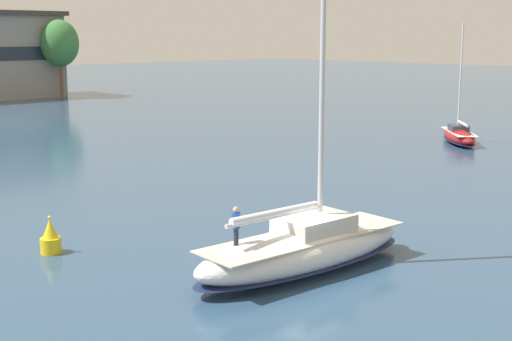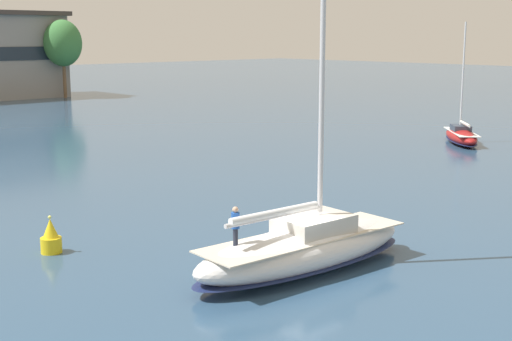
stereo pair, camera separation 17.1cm
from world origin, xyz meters
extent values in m
plane|color=#2D4C6B|center=(0.00, 0.00, 0.00)|extent=(400.00, 400.00, 0.00)
cylinder|color=brown|center=(34.89, 84.75, 3.35)|extent=(0.54, 0.54, 6.69)
ellipsoid|color=#3D7A3D|center=(34.89, 84.75, 8.71)|extent=(6.02, 6.02, 7.36)
ellipsoid|color=silver|center=(0.00, 0.00, 0.97)|extent=(11.58, 3.95, 1.94)
ellipsoid|color=#19234C|center=(0.00, 0.00, 0.44)|extent=(11.70, 3.99, 0.23)
cube|color=beige|center=(0.00, 0.00, 1.53)|extent=(10.18, 3.35, 0.06)
cube|color=beige|center=(0.57, -0.04, 1.96)|extent=(3.33, 2.44, 0.80)
cylinder|color=silver|center=(0.91, -0.06, 8.68)|extent=(0.23, 0.23, 14.24)
cylinder|color=silver|center=(-1.65, 0.11, 2.70)|extent=(5.13, 0.54, 0.19)
cylinder|color=white|center=(-1.65, 0.11, 2.84)|extent=(4.62, 0.62, 0.31)
cylinder|color=#232838|center=(-3.38, 0.61, 1.99)|extent=(0.21, 0.21, 0.85)
cylinder|color=#1E4CA5|center=(-3.38, 0.61, 2.74)|extent=(0.36, 0.36, 0.65)
sphere|color=tan|center=(-3.38, 0.61, 3.18)|extent=(0.24, 0.24, 0.24)
ellipsoid|color=maroon|center=(37.59, 14.84, 0.68)|extent=(7.38, 7.19, 1.37)
ellipsoid|color=#19234C|center=(37.59, 14.84, 0.31)|extent=(7.45, 7.26, 0.16)
cube|color=silver|center=(37.59, 14.84, 1.09)|extent=(6.43, 6.26, 0.06)
cube|color=#333D4C|center=(37.88, 15.12, 1.40)|extent=(2.72, 2.70, 0.56)
cylinder|color=silver|center=(38.05, 15.29, 6.15)|extent=(0.16, 0.16, 10.06)
cylinder|color=silver|center=(36.74, 14.04, 1.93)|extent=(2.71, 2.60, 0.14)
cylinder|color=silver|center=(36.74, 14.04, 2.02)|extent=(2.51, 2.41, 0.22)
cylinder|color=yellow|center=(-6.67, 9.84, 0.37)|extent=(0.98, 0.98, 0.73)
cone|color=yellow|center=(-6.67, 9.84, 1.18)|extent=(0.73, 0.73, 0.90)
sphere|color=#F2F266|center=(-6.67, 9.84, 1.71)|extent=(0.16, 0.16, 0.16)
camera|label=1|loc=(-21.77, -19.82, 10.00)|focal=50.00mm
camera|label=2|loc=(-21.65, -19.94, 10.00)|focal=50.00mm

